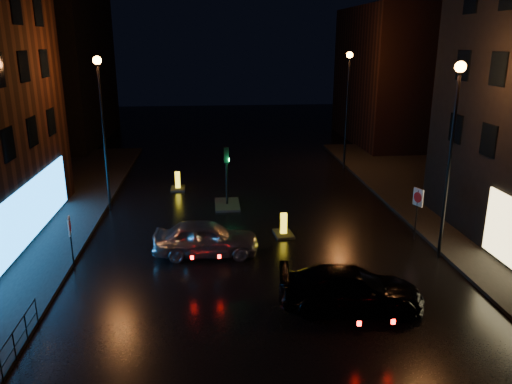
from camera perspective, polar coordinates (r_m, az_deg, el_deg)
ground at (r=16.30m, az=3.07°, el=-17.25°), size 120.00×120.00×0.00m
building_far_left at (r=50.33m, az=-22.01°, el=13.35°), size 8.00×16.00×14.00m
building_far_right at (r=48.53m, az=15.67°, el=12.66°), size 8.00×14.00×12.00m
street_lamp_lfar at (r=28.14m, az=-17.23°, el=8.89°), size 0.44×0.44×8.37m
street_lamp_rnear at (r=22.00m, az=21.58°, el=6.38°), size 0.44×0.44×8.37m
street_lamp_rfar at (r=36.85m, az=10.44°, el=11.12°), size 0.44×0.44×8.37m
traffic_signal at (r=28.67m, az=-3.33°, el=-0.61°), size 1.40×2.40×3.45m
guard_railing at (r=16.06m, az=-27.25°, el=-16.78°), size 0.05×6.04×1.00m
silver_hatchback at (r=22.21m, az=-5.73°, el=-5.26°), size 4.69×2.05×1.57m
dark_sedan at (r=18.26m, az=10.80°, el=-10.83°), size 5.29×2.65×1.48m
bollard_near at (r=24.48m, az=3.16°, el=-4.39°), size 0.97×1.36×1.13m
bollard_far at (r=32.23m, az=-8.91°, el=0.74°), size 0.89×1.32×1.15m
road_sign_left at (r=21.81m, az=-20.50°, el=-4.14°), size 0.14×0.55×2.28m
road_sign_right at (r=24.52m, az=17.99°, el=-1.06°), size 0.27×0.60×2.55m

